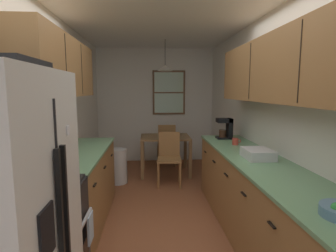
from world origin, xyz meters
TOP-DOWN VIEW (x-y plane):
  - ground_plane at (0.00, 1.00)m, footprint 12.00×12.00m
  - wall_left at (-1.35, 1.00)m, footprint 0.10×9.00m
  - wall_right at (1.35, 1.00)m, footprint 0.10×9.00m
  - wall_back at (0.00, 3.65)m, footprint 4.40×0.10m
  - ceiling_slab at (0.00, 1.00)m, footprint 4.40×9.00m
  - stove_range at (-0.99, -0.53)m, footprint 0.66×0.59m
  - microwave_over_range at (-1.11, -0.53)m, footprint 0.39×0.59m
  - counter_left at (-1.00, 0.69)m, footprint 0.64×1.85m
  - upper_cabinets_left at (-1.14, 0.64)m, footprint 0.33×1.93m
  - counter_right at (1.00, 0.03)m, footprint 0.64×3.36m
  - upper_cabinets_right at (1.14, -0.02)m, footprint 0.33×3.04m
  - dining_table at (0.16, 2.59)m, footprint 0.93×0.73m
  - dining_chair_near at (0.19, 2.01)m, footprint 0.43×0.43m
  - dining_chair_far at (0.23, 3.16)m, footprint 0.42×0.42m
  - pendant_light at (0.16, 2.59)m, footprint 0.28×0.28m
  - back_window at (0.30, 3.58)m, footprint 0.73×0.05m
  - trash_bin at (-0.70, 2.11)m, footprint 0.31×0.31m
  - storage_canister at (-1.00, 0.12)m, footprint 0.11×0.11m
  - dish_towel at (-0.64, -0.38)m, footprint 0.02×0.16m
  - coffee_maker at (1.00, 1.41)m, footprint 0.22×0.18m
  - mug_by_coffeemaker at (1.00, 0.94)m, footprint 0.12×0.08m
  - dish_rack at (1.00, 0.22)m, footprint 0.28×0.34m
  - table_serving_bowl at (0.18, 2.62)m, footprint 0.19×0.19m

SIDE VIEW (x-z plane):
  - ground_plane at x=0.00m, z-range 0.00..0.00m
  - trash_bin at x=-0.70m, z-range 0.00..0.61m
  - counter_right at x=1.00m, z-range 0.00..0.90m
  - counter_left at x=-1.00m, z-range 0.00..0.90m
  - stove_range at x=-0.99m, z-range -0.08..1.02m
  - dish_towel at x=-0.64m, z-range 0.38..0.62m
  - dining_chair_near at x=0.19m, z-range 0.05..0.95m
  - dining_chair_far at x=0.23m, z-range 0.05..0.95m
  - dining_table at x=0.16m, z-range 0.25..0.99m
  - table_serving_bowl at x=0.18m, z-range 0.74..0.80m
  - mug_by_coffeemaker at x=1.00m, z-range 0.90..0.99m
  - dish_rack at x=1.00m, z-range 0.90..1.00m
  - storage_canister at x=-1.00m, z-range 0.90..1.09m
  - coffee_maker at x=1.00m, z-range 0.91..1.21m
  - wall_left at x=-1.35m, z-range 0.00..2.55m
  - wall_right at x=1.35m, z-range 0.00..2.55m
  - wall_back at x=0.00m, z-range 0.00..2.55m
  - back_window at x=0.30m, z-range 1.07..2.06m
  - microwave_over_range at x=-1.11m, z-range 1.53..1.84m
  - upper_cabinets_right at x=1.14m, z-range 1.50..2.16m
  - upper_cabinets_left at x=-1.14m, z-range 1.55..2.21m
  - pendant_light at x=0.16m, z-range 1.75..2.32m
  - ceiling_slab at x=0.00m, z-range 2.55..2.63m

